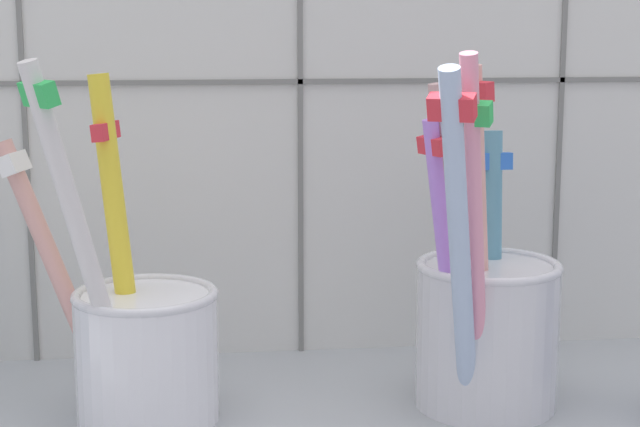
% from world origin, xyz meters
% --- Properties ---
extents(tile_wall_back, '(0.64, 0.02, 0.45)m').
position_xyz_m(tile_wall_back, '(-0.00, 0.12, 0.22)').
color(tile_wall_back, silver).
rests_on(tile_wall_back, ground).
extents(toothbrush_cup_left, '(0.11, 0.09, 0.19)m').
position_xyz_m(toothbrush_cup_left, '(-0.09, 0.01, 0.06)').
color(toothbrush_cup_left, white).
rests_on(toothbrush_cup_left, counter_slab).
extents(toothbrush_cup_right, '(0.09, 0.12, 0.19)m').
position_xyz_m(toothbrush_cup_right, '(0.09, 0.00, 0.07)').
color(toothbrush_cup_right, silver).
rests_on(toothbrush_cup_right, counter_slab).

